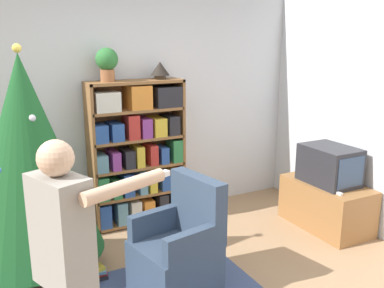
# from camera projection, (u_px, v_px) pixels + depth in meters

# --- Properties ---
(wall_back) EXTENTS (8.00, 0.10, 2.60)m
(wall_back) POSITION_uv_depth(u_px,v_px,m) (98.00, 103.00, 4.43)
(wall_back) COLOR silver
(wall_back) RESTS_ON ground_plane
(bookshelf) EXTENTS (1.00, 0.31, 1.54)m
(bookshelf) POSITION_uv_depth(u_px,v_px,m) (138.00, 154.00, 4.51)
(bookshelf) COLOR brown
(bookshelf) RESTS_ON ground_plane
(tv_stand) EXTENTS (0.52, 0.92, 0.49)m
(tv_stand) POSITION_uv_depth(u_px,v_px,m) (326.00, 205.00, 4.50)
(tv_stand) COLOR #996638
(tv_stand) RESTS_ON ground_plane
(television) EXTENTS (0.41, 0.57, 0.39)m
(television) POSITION_uv_depth(u_px,v_px,m) (330.00, 165.00, 4.40)
(television) COLOR #28282D
(television) RESTS_ON tv_stand
(game_remote) EXTENTS (0.04, 0.12, 0.02)m
(game_remote) POSITION_uv_depth(u_px,v_px,m) (337.00, 193.00, 4.13)
(game_remote) COLOR white
(game_remote) RESTS_ON tv_stand
(christmas_tree) EXTENTS (1.12, 1.12, 1.92)m
(christmas_tree) POSITION_uv_depth(u_px,v_px,m) (27.00, 158.00, 3.39)
(christmas_tree) COLOR #4C3323
(christmas_tree) RESTS_ON ground_plane
(armchair) EXTENTS (0.66, 0.66, 0.92)m
(armchair) POSITION_uv_depth(u_px,v_px,m) (179.00, 253.00, 3.33)
(armchair) COLOR #334256
(armchair) RESTS_ON ground_plane
(standing_person) EXTENTS (0.72, 0.44, 1.51)m
(standing_person) POSITION_uv_depth(u_px,v_px,m) (66.00, 261.00, 2.12)
(standing_person) COLOR #38425B
(standing_person) RESTS_ON ground_plane
(potted_plant) EXTENTS (0.22, 0.22, 0.33)m
(potted_plant) POSITION_uv_depth(u_px,v_px,m) (107.00, 62.00, 4.16)
(potted_plant) COLOR #935B38
(potted_plant) RESTS_ON bookshelf
(table_lamp) EXTENTS (0.20, 0.20, 0.18)m
(table_lamp) POSITION_uv_depth(u_px,v_px,m) (160.00, 69.00, 4.43)
(table_lamp) COLOR #473828
(table_lamp) RESTS_ON bookshelf
(book_pile_near_tree) EXTENTS (0.21, 0.17, 0.12)m
(book_pile_near_tree) POSITION_uv_depth(u_px,v_px,m) (95.00, 273.00, 3.55)
(book_pile_near_tree) COLOR #232328
(book_pile_near_tree) RESTS_ON ground_plane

